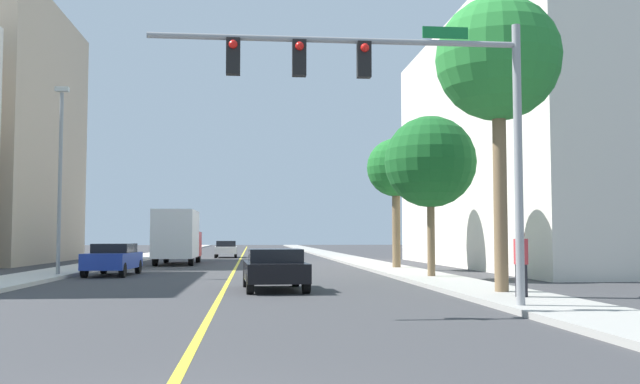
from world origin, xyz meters
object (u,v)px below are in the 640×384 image
car_white (226,249)px  car_black (275,269)px  traffic_signal_mast (400,95)px  car_blue (113,258)px  delivery_truck (177,236)px  palm_mid (430,162)px  street_lamp (60,170)px  palm_far (396,169)px  palm_near (498,61)px  pedestrian (521,263)px

car_white → car_black: size_ratio=1.00×
traffic_signal_mast → car_blue: size_ratio=1.95×
delivery_truck → car_white: bearing=80.4°
car_black → car_white: bearing=92.1°
car_black → delivery_truck: bearing=101.6°
palm_mid → delivery_truck: palm_mid is taller
street_lamp → palm_far: (15.65, 5.23, 0.68)m
car_white → delivery_truck: bearing=-101.1°
palm_mid → delivery_truck: size_ratio=0.87×
palm_near → pedestrian: size_ratio=4.93×
palm_mid → car_white: (-9.40, 30.71, -4.05)m
palm_near → palm_far: 16.09m
car_black → pedestrian: size_ratio=2.41×
palm_mid → car_blue: size_ratio=1.45×
palm_far → pedestrian: bearing=-91.1°
palm_far → car_black: 15.27m
car_blue → delivery_truck: (1.55, 12.07, 0.99)m
car_black → palm_near: bearing=-28.0°
traffic_signal_mast → palm_mid: size_ratio=1.34×
palm_near → car_white: 40.31m
traffic_signal_mast → car_blue: bearing=120.6°
street_lamp → pedestrian: 20.09m
palm_mid → palm_far: size_ratio=0.97×
traffic_signal_mast → car_white: size_ratio=2.04×
palm_mid → palm_near: bearing=-90.0°
street_lamp → palm_near: (15.41, -10.77, 2.35)m
palm_near → pedestrian: 6.16m
traffic_signal_mast → palm_near: size_ratio=1.01×
palm_near → car_blue: (-13.43, 12.36, -6.17)m
pedestrian → traffic_signal_mast: bearing=34.8°
street_lamp → car_blue: size_ratio=1.78×
palm_near → palm_far: size_ratio=1.29×
palm_far → delivery_truck: (-12.13, 8.43, -3.51)m
palm_near → car_black: size_ratio=2.04×
palm_near → palm_mid: 8.29m
palm_mid → pedestrian: palm_mid is taller
palm_far → palm_near: bearing=-90.9°
car_blue → car_white: (4.04, 26.35, -0.04)m
traffic_signal_mast → pedestrian: traffic_signal_mast is taller
car_blue → pedestrian: 19.41m
traffic_signal_mast → car_white: 43.20m
palm_near → palm_mid: (0.01, 8.00, -2.17)m
car_black → palm_far: bearing=59.9°
palm_mid → delivery_truck: (-11.89, 16.43, -3.02)m
palm_far → car_blue: (-13.68, -3.64, -4.50)m
palm_near → palm_far: palm_near is taller
street_lamp → car_white: street_lamp is taller
palm_far → car_black: (-6.74, -12.92, -4.56)m
palm_near → car_black: (-6.49, 3.08, -6.23)m
street_lamp → car_white: (6.02, 27.94, -3.86)m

